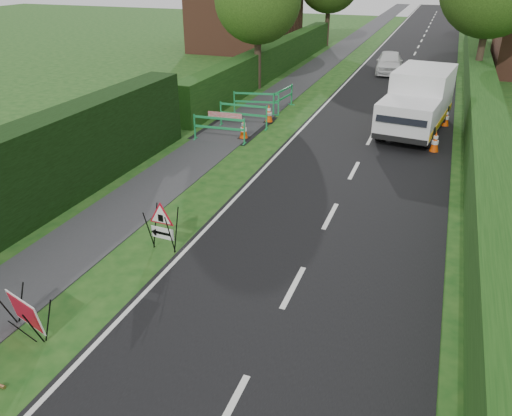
% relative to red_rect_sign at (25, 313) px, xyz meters
% --- Properties ---
extents(ground, '(120.00, 120.00, 0.00)m').
position_rel_red_rect_sign_xyz_m(ground, '(1.70, 2.10, -0.46)').
color(ground, '#154313').
rests_on(ground, ground).
extents(road_surface, '(6.00, 90.00, 0.02)m').
position_rel_red_rect_sign_xyz_m(road_surface, '(4.20, 37.10, -0.45)').
color(road_surface, black).
rests_on(road_surface, ground).
extents(footpath, '(2.00, 90.00, 0.02)m').
position_rel_red_rect_sign_xyz_m(footpath, '(-1.30, 37.10, -0.45)').
color(footpath, '#2D2D30').
rests_on(footpath, ground).
extents(hedge_west_far, '(1.00, 24.00, 1.80)m').
position_rel_red_rect_sign_xyz_m(hedge_west_far, '(-3.30, 24.10, -0.46)').
color(hedge_west_far, '#14380F').
rests_on(hedge_west_far, ground).
extents(hedge_east, '(1.20, 50.00, 1.50)m').
position_rel_red_rect_sign_xyz_m(hedge_east, '(8.20, 18.10, -0.46)').
color(hedge_east, '#14380F').
rests_on(hedge_east, ground).
extents(house_west, '(7.50, 7.40, 7.88)m').
position_rel_red_rect_sign_xyz_m(house_west, '(-8.30, 32.10, 2.44)').
color(house_west, brown).
rests_on(house_west, ground).
extents(red_rect_sign, '(1.05, 0.80, 0.80)m').
position_rel_red_rect_sign_xyz_m(red_rect_sign, '(0.00, 0.00, 0.00)').
color(red_rect_sign, black).
rests_on(red_rect_sign, ground).
extents(triangle_sign, '(0.77, 0.77, 1.08)m').
position_rel_red_rect_sign_xyz_m(triangle_sign, '(0.83, 3.47, 0.29)').
color(triangle_sign, black).
rests_on(triangle_sign, ground).
extents(works_van, '(2.68, 5.45, 2.39)m').
position_rel_red_rect_sign_xyz_m(works_van, '(5.69, 15.22, 0.81)').
color(works_van, silver).
rests_on(works_van, ground).
extents(traffic_cone_0, '(0.38, 0.38, 0.79)m').
position_rel_red_rect_sign_xyz_m(traffic_cone_0, '(6.58, 12.91, -0.07)').
color(traffic_cone_0, black).
rests_on(traffic_cone_0, ground).
extents(traffic_cone_1, '(0.38, 0.38, 0.79)m').
position_rel_red_rect_sign_xyz_m(traffic_cone_1, '(6.85, 16.35, -0.07)').
color(traffic_cone_1, black).
rests_on(traffic_cone_1, ground).
extents(traffic_cone_2, '(0.38, 0.38, 0.79)m').
position_rel_red_rect_sign_xyz_m(traffic_cone_2, '(6.74, 17.52, -0.07)').
color(traffic_cone_2, black).
rests_on(traffic_cone_2, ground).
extents(traffic_cone_3, '(0.38, 0.38, 0.79)m').
position_rel_red_rect_sign_xyz_m(traffic_cone_3, '(-0.45, 11.92, -0.07)').
color(traffic_cone_3, black).
rests_on(traffic_cone_3, ground).
extents(traffic_cone_4, '(0.38, 0.38, 0.79)m').
position_rel_red_rect_sign_xyz_m(traffic_cone_4, '(-0.25, 14.32, -0.07)').
color(traffic_cone_4, black).
rests_on(traffic_cone_4, ground).
extents(ped_barrier_0, '(2.08, 0.49, 1.00)m').
position_rel_red_rect_sign_xyz_m(ped_barrier_0, '(-1.18, 11.24, 0.17)').
color(ped_barrier_0, '#198E47').
rests_on(ped_barrier_0, ground).
extents(ped_barrier_1, '(2.07, 0.44, 1.00)m').
position_rel_red_rect_sign_xyz_m(ped_barrier_1, '(-1.00, 13.30, 0.17)').
color(ped_barrier_1, '#198E47').
rests_on(ped_barrier_1, ground).
extents(ped_barrier_2, '(2.09, 0.79, 1.00)m').
position_rel_red_rect_sign_xyz_m(ped_barrier_2, '(-1.21, 15.36, 0.17)').
color(ped_barrier_2, '#198E47').
rests_on(ped_barrier_2, ground).
extents(ped_barrier_3, '(0.59, 2.09, 1.00)m').
position_rel_red_rect_sign_xyz_m(ped_barrier_3, '(-0.29, 16.42, 0.17)').
color(ped_barrier_3, '#198E47').
rests_on(ped_barrier_3, ground).
extents(redwhite_plank, '(1.50, 0.10, 0.25)m').
position_rel_red_rect_sign_xyz_m(redwhite_plank, '(-1.80, 13.18, -0.46)').
color(redwhite_plank, red).
rests_on(redwhite_plank, ground).
extents(litter_can, '(0.12, 0.07, 0.07)m').
position_rel_red_rect_sign_xyz_m(litter_can, '(0.55, -1.23, -0.46)').
color(litter_can, '#BF7F4C').
rests_on(litter_can, ground).
extents(hatchback_car, '(1.90, 3.91, 1.29)m').
position_rel_red_rect_sign_xyz_m(hatchback_car, '(3.23, 26.77, 0.19)').
color(hatchback_car, white).
rests_on(hatchback_car, ground).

